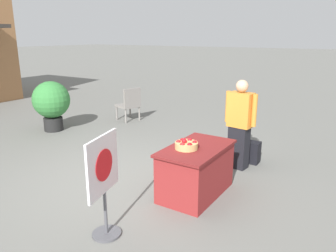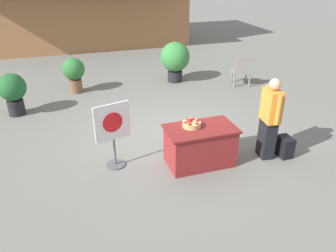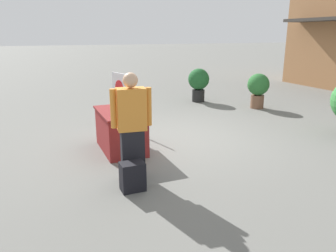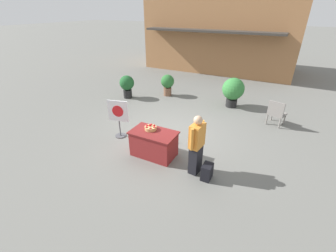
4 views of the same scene
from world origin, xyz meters
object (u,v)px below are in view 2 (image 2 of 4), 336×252
at_px(display_table, 200,146).
at_px(apple_basket, 192,124).
at_px(poster_board, 113,132).
at_px(person_visitor, 270,119).
at_px(potted_plant_near_left, 175,58).
at_px(patio_chair, 242,70).
at_px(potted_plant_near_right, 74,72).
at_px(potted_plant_far_left, 13,91).
at_px(backpack, 285,147).

relative_size(display_table, apple_basket, 3.87).
bearing_deg(poster_board, display_table, 60.98).
bearing_deg(display_table, person_visitor, -7.06).
bearing_deg(potted_plant_near_left, patio_chair, -29.59).
relative_size(display_table, patio_chair, 1.38).
distance_m(potted_plant_near_right, potted_plant_near_left, 3.16).
bearing_deg(apple_basket, potted_plant_far_left, 134.79).
relative_size(patio_chair, potted_plant_far_left, 0.88).
xyz_separation_m(poster_board, potted_plant_near_left, (2.71, 4.35, 0.02)).
relative_size(apple_basket, potted_plant_far_left, 0.31).
relative_size(apple_basket, patio_chair, 0.36).
height_order(person_visitor, potted_plant_near_left, person_visitor).
bearing_deg(patio_chair, person_visitor, 174.22).
height_order(potted_plant_far_left, potted_plant_near_left, potted_plant_near_left).
xyz_separation_m(person_visitor, backpack, (0.37, -0.12, -0.62)).
distance_m(apple_basket, potted_plant_near_left, 4.84).
bearing_deg(poster_board, potted_plant_far_left, -161.70).
bearing_deg(backpack, display_table, 170.61).
bearing_deg(person_visitor, patio_chair, -105.68).
xyz_separation_m(person_visitor, potted_plant_far_left, (-4.93, 3.71, -0.19)).
xyz_separation_m(person_visitor, potted_plant_near_right, (-3.38, 4.89, -0.21)).
height_order(apple_basket, potted_plant_near_left, potted_plant_near_left).
bearing_deg(potted_plant_far_left, apple_basket, -45.21).
bearing_deg(potted_plant_near_left, potted_plant_near_right, -179.35).
relative_size(person_visitor, backpack, 3.91).
height_order(potted_plant_near_right, potted_plant_far_left, potted_plant_far_left).
xyz_separation_m(backpack, poster_board, (-3.30, 0.70, 0.52)).
xyz_separation_m(poster_board, patio_chair, (4.56, 3.30, -0.21)).
bearing_deg(potted_plant_far_left, patio_chair, 1.44).
bearing_deg(display_table, potted_plant_far_left, 135.25).
xyz_separation_m(potted_plant_near_right, potted_plant_far_left, (-1.56, -1.18, 0.03)).
distance_m(backpack, patio_chair, 4.20).
height_order(poster_board, potted_plant_near_right, poster_board).
xyz_separation_m(apple_basket, potted_plant_near_left, (1.29, 4.66, -0.07)).
height_order(backpack, potted_plant_near_right, potted_plant_near_right).
bearing_deg(display_table, backpack, -9.39).
height_order(backpack, potted_plant_near_left, potted_plant_near_left).
bearing_deg(person_visitor, potted_plant_near_right, -48.32).
bearing_deg(potted_plant_near_right, patio_chair, -11.43).
xyz_separation_m(display_table, potted_plant_near_right, (-2.02, 4.72, 0.23)).
bearing_deg(patio_chair, apple_basket, 156.05).
distance_m(poster_board, patio_chair, 5.63).
relative_size(display_table, backpack, 3.14).
bearing_deg(apple_basket, poster_board, 167.40).
distance_m(apple_basket, potted_plant_near_right, 5.00).
xyz_separation_m(apple_basket, patio_chair, (3.13, 3.62, -0.31)).
xyz_separation_m(display_table, apple_basket, (-0.15, 0.09, 0.44)).
xyz_separation_m(backpack, potted_plant_near_right, (-3.75, 5.01, 0.41)).
relative_size(person_visitor, potted_plant_far_left, 1.51).
bearing_deg(potted_plant_far_left, potted_plant_near_right, 37.08).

